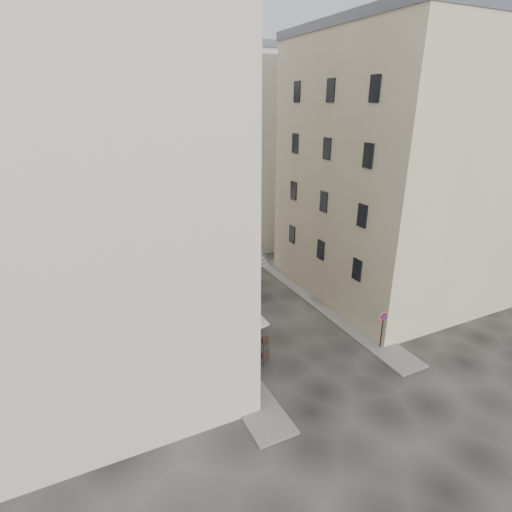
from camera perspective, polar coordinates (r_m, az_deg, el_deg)
ground at (r=25.68m, az=4.78°, el=-11.53°), size 90.00×90.00×0.00m
sidewalk_left at (r=27.22m, az=-7.90°, el=-9.46°), size 2.00×22.00×0.12m
sidewalk_right at (r=29.98m, az=9.39°, el=-6.51°), size 2.00×18.00×0.12m
building_left at (r=21.81m, az=-23.80°, el=10.10°), size 12.20×16.20×20.60m
building_right at (r=31.24m, az=19.18°, el=11.68°), size 12.20×14.20×18.60m
building_back at (r=39.14m, az=-10.66°, el=14.15°), size 18.20×10.20×18.60m
cafe_storefront at (r=23.89m, az=-5.41°, el=-8.97°), size 1.74×7.30×3.50m
stone_steps at (r=35.67m, az=-5.37°, el=-1.08°), size 9.00×3.15×0.80m
bollard_near at (r=23.38m, az=-1.01°, el=-13.53°), size 0.12×0.12×0.98m
bollard_mid at (r=26.11m, az=-4.26°, el=-9.56°), size 0.12×0.12×0.98m
bollard_far at (r=29.00m, az=-6.83°, el=-6.33°), size 0.12×0.12×0.98m
no_parking_sign at (r=24.81m, az=17.68°, el=-9.15°), size 0.56×0.10×2.45m
bistro_table_a at (r=22.97m, az=0.11°, el=-14.41°), size 1.31×0.61×0.92m
bistro_table_b at (r=24.19m, az=0.17°, el=-12.37°), size 1.31×0.62×0.92m
bistro_table_c at (r=25.12m, az=-1.82°, el=-11.06°), size 1.24×0.58×0.87m
bistro_table_d at (r=26.25m, az=-4.36°, el=-9.63°), size 1.18×0.56×0.83m
bistro_table_e at (r=27.82m, az=-6.46°, el=-7.74°), size 1.27×0.60×0.89m
pedestrian at (r=24.96m, az=-2.18°, el=-9.95°), size 0.80×0.66×1.89m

